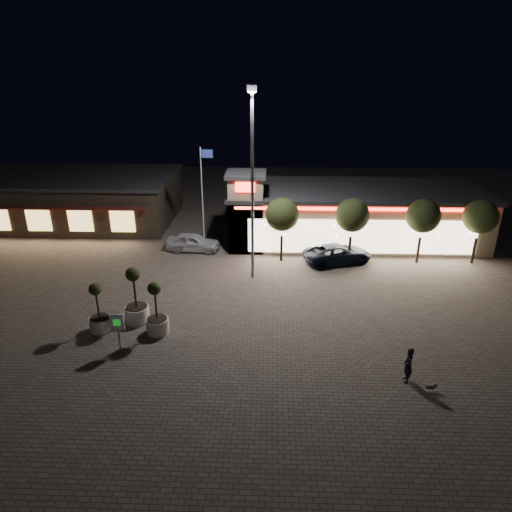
{
  "coord_description": "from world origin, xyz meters",
  "views": [
    {
      "loc": [
        3.22,
        -20.28,
        13.4
      ],
      "look_at": [
        2.3,
        6.0,
        2.41
      ],
      "focal_mm": 32.0,
      "sensor_mm": 36.0,
      "label": 1
    }
  ],
  "objects_px": {
    "white_sedan": "(193,242)",
    "valet_sign": "(117,325)",
    "pedestrian": "(408,365)",
    "planter_mid": "(157,317)",
    "pickup_truck": "(338,254)",
    "planter_left": "(99,316)"
  },
  "relations": [
    {
      "from": "pedestrian",
      "to": "valet_sign",
      "type": "bearing_deg",
      "value": -95.29
    },
    {
      "from": "white_sedan",
      "to": "planter_left",
      "type": "height_order",
      "value": "planter_left"
    },
    {
      "from": "white_sedan",
      "to": "planter_left",
      "type": "relative_size",
      "value": 1.45
    },
    {
      "from": "pedestrian",
      "to": "white_sedan",
      "type": "bearing_deg",
      "value": -138.7
    },
    {
      "from": "pickup_truck",
      "to": "planter_mid",
      "type": "distance_m",
      "value": 14.83
    },
    {
      "from": "planter_left",
      "to": "planter_mid",
      "type": "bearing_deg",
      "value": -2.01
    },
    {
      "from": "white_sedan",
      "to": "planter_mid",
      "type": "relative_size",
      "value": 1.36
    },
    {
      "from": "white_sedan",
      "to": "valet_sign",
      "type": "relative_size",
      "value": 2.0
    },
    {
      "from": "planter_mid",
      "to": "valet_sign",
      "type": "height_order",
      "value": "planter_mid"
    },
    {
      "from": "planter_left",
      "to": "valet_sign",
      "type": "height_order",
      "value": "planter_left"
    },
    {
      "from": "pickup_truck",
      "to": "planter_mid",
      "type": "xyz_separation_m",
      "value": [
        -10.98,
        -9.96,
        0.24
      ]
    },
    {
      "from": "white_sedan",
      "to": "valet_sign",
      "type": "xyz_separation_m",
      "value": [
        -1.54,
        -13.62,
        0.74
      ]
    },
    {
      "from": "pedestrian",
      "to": "planter_mid",
      "type": "height_order",
      "value": "planter_mid"
    },
    {
      "from": "pickup_truck",
      "to": "valet_sign",
      "type": "relative_size",
      "value": 2.42
    },
    {
      "from": "planter_left",
      "to": "valet_sign",
      "type": "bearing_deg",
      "value": -48.02
    },
    {
      "from": "planter_left",
      "to": "valet_sign",
      "type": "xyz_separation_m",
      "value": [
        1.65,
        -1.84,
        0.56
      ]
    },
    {
      "from": "pickup_truck",
      "to": "planter_left",
      "type": "bearing_deg",
      "value": 107.04
    },
    {
      "from": "valet_sign",
      "to": "planter_mid",
      "type": "bearing_deg",
      "value": 48.27
    },
    {
      "from": "white_sedan",
      "to": "pedestrian",
      "type": "height_order",
      "value": "pedestrian"
    },
    {
      "from": "planter_left",
      "to": "pedestrian",
      "type": "bearing_deg",
      "value": -13.92
    },
    {
      "from": "pickup_truck",
      "to": "pedestrian",
      "type": "relative_size",
      "value": 2.86
    },
    {
      "from": "pickup_truck",
      "to": "planter_left",
      "type": "relative_size",
      "value": 1.76
    }
  ]
}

